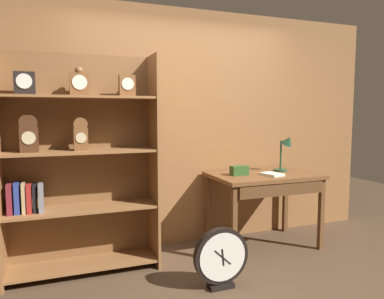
% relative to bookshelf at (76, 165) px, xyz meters
% --- Properties ---
extents(back_wood_panel, '(4.80, 0.05, 2.60)m').
position_rel_bookshelf_xyz_m(back_wood_panel, '(1.18, 0.42, 0.29)').
color(back_wood_panel, brown).
rests_on(back_wood_panel, ground).
extents(bookshelf, '(1.36, 0.39, 2.01)m').
position_rel_bookshelf_xyz_m(bookshelf, '(0.00, 0.00, 0.00)').
color(bookshelf, brown).
rests_on(bookshelf, ground).
extents(workbench, '(1.15, 0.75, 0.81)m').
position_rel_bookshelf_xyz_m(workbench, '(1.96, -0.04, -0.29)').
color(workbench, brown).
rests_on(workbench, ground).
extents(desk_lamp, '(0.21, 0.22, 0.42)m').
position_rel_bookshelf_xyz_m(desk_lamp, '(2.27, 0.04, 0.06)').
color(desk_lamp, '#1E472D').
rests_on(desk_lamp, workbench).
extents(toolbox_small, '(0.18, 0.10, 0.10)m').
position_rel_bookshelf_xyz_m(toolbox_small, '(1.66, -0.01, -0.15)').
color(toolbox_small, '#2D5123').
rests_on(toolbox_small, workbench).
extents(open_repair_manual, '(0.21, 0.25, 0.02)m').
position_rel_bookshelf_xyz_m(open_repair_manual, '(1.98, -0.15, -0.19)').
color(open_repair_manual, silver).
rests_on(open_repair_manual, workbench).
extents(round_clock_large, '(0.48, 0.11, 0.52)m').
position_rel_bookshelf_xyz_m(round_clock_large, '(1.10, -0.76, -0.74)').
color(round_clock_large, black).
rests_on(round_clock_large, ground).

